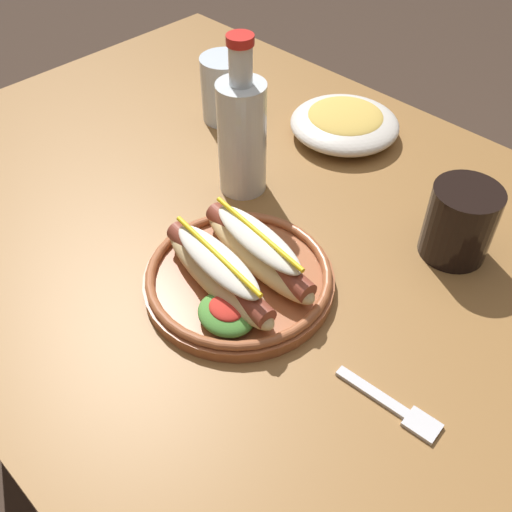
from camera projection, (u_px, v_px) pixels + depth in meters
ground_plane at (258, 468)px, 1.33m from camera, size 8.00×8.00×0.00m
dining_table at (259, 279)px, 0.88m from camera, size 1.22×0.84×0.74m
hot_dog_plate at (238, 272)px, 0.71m from camera, size 0.24×0.24×0.08m
fork at (395, 407)px, 0.60m from camera, size 0.12×0.03×0.00m
soda_cup at (460, 222)px, 0.74m from camera, size 0.09×0.09×0.10m
water_cup at (225, 89)px, 0.97m from camera, size 0.08×0.08×0.11m
glass_bottle at (242, 133)px, 0.81m from camera, size 0.07×0.07×0.23m
side_bowl at (345, 123)px, 0.95m from camera, size 0.18×0.18×0.05m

